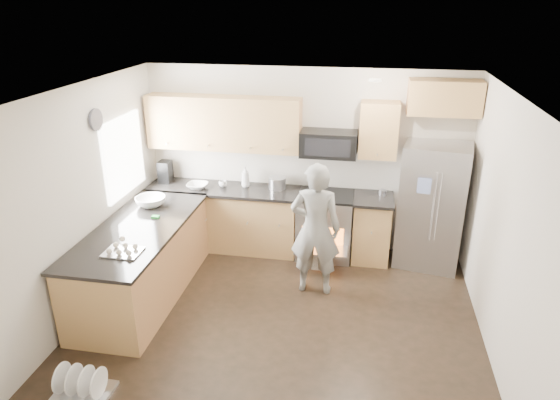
% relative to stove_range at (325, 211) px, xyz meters
% --- Properties ---
extents(ground, '(4.50, 4.50, 0.00)m').
position_rel_stove_range_xyz_m(ground, '(-0.35, -1.69, -0.68)').
color(ground, black).
rests_on(ground, ground).
extents(room_shell, '(4.54, 4.04, 2.62)m').
position_rel_stove_range_xyz_m(room_shell, '(-0.39, -1.68, 1.00)').
color(room_shell, beige).
rests_on(room_shell, ground).
extents(back_cabinet_run, '(4.45, 0.64, 2.50)m').
position_rel_stove_range_xyz_m(back_cabinet_run, '(-0.93, 0.05, 0.29)').
color(back_cabinet_run, '#A56B42').
rests_on(back_cabinet_run, ground).
extents(peninsula, '(0.96, 2.36, 1.05)m').
position_rel_stove_range_xyz_m(peninsula, '(-2.10, -1.44, -0.21)').
color(peninsula, '#A56B42').
rests_on(peninsula, ground).
extents(stove_range, '(0.76, 0.97, 1.79)m').
position_rel_stove_range_xyz_m(stove_range, '(0.00, 0.00, 0.00)').
color(stove_range, '#B7B7BC').
rests_on(stove_range, ground).
extents(refrigerator, '(0.94, 0.79, 1.71)m').
position_rel_stove_range_xyz_m(refrigerator, '(1.42, 0.01, 0.18)').
color(refrigerator, '#B7B7BC').
rests_on(refrigerator, ground).
extents(person, '(0.62, 0.41, 1.69)m').
position_rel_stove_range_xyz_m(person, '(-0.04, -0.97, 0.17)').
color(person, gray).
rests_on(person, ground).
extents(dish_rack, '(0.52, 0.42, 0.32)m').
position_rel_stove_range_xyz_m(dish_rack, '(-1.95, -3.17, -0.59)').
color(dish_rack, '#B7B7BC').
rests_on(dish_rack, ground).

